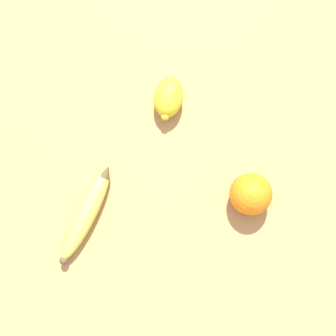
# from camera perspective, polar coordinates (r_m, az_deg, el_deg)

# --- Properties ---
(ground_plane) EXTENTS (3.00, 3.00, 0.00)m
(ground_plane) POSITION_cam_1_polar(r_m,az_deg,el_deg) (0.85, 1.93, -5.29)
(ground_plane) COLOR #A87A47
(banana) EXTENTS (0.11, 0.18, 0.04)m
(banana) POSITION_cam_1_polar(r_m,az_deg,el_deg) (0.84, -9.93, -5.56)
(banana) COLOR #DBCC4C
(banana) RESTS_ON ground_plane
(orange) EXTENTS (0.07, 0.07, 0.07)m
(orange) POSITION_cam_1_polar(r_m,az_deg,el_deg) (0.83, 10.06, -3.17)
(orange) COLOR orange
(orange) RESTS_ON ground_plane
(lemon) EXTENTS (0.07, 0.09, 0.05)m
(lemon) POSITION_cam_1_polar(r_m,az_deg,el_deg) (0.87, 0.06, 8.59)
(lemon) COLOR yellow
(lemon) RESTS_ON ground_plane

